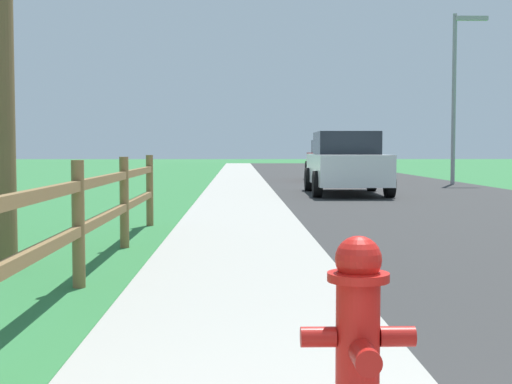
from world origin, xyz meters
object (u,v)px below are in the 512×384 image
object	(u,v)px
parked_suv_white	(346,163)
parked_car_red	(334,160)
street_lamp	(458,82)
fire_hydrant	(358,340)

from	to	relation	value
parked_suv_white	parked_car_red	xyz separation A→B (m)	(0.77, 8.29, -0.02)
parked_suv_white	street_lamp	world-z (taller)	street_lamp
parked_suv_white	parked_car_red	distance (m)	8.33
fire_hydrant	parked_suv_white	world-z (taller)	parked_suv_white
parked_car_red	street_lamp	size ratio (longest dim) A/B	0.74
fire_hydrant	parked_car_red	world-z (taller)	parked_car_red
parked_suv_white	street_lamp	bearing A→B (deg)	49.15
parked_suv_white	parked_car_red	size ratio (longest dim) A/B	1.07
fire_hydrant	parked_suv_white	size ratio (longest dim) A/B	0.19
fire_hydrant	parked_car_red	distance (m)	25.12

